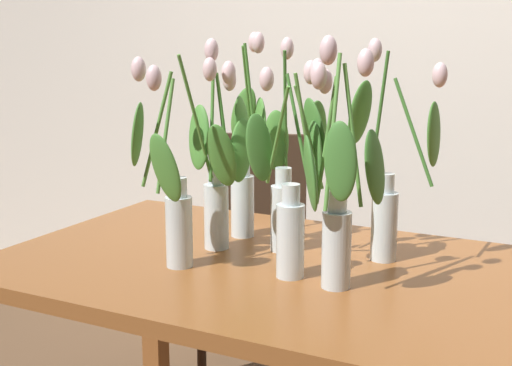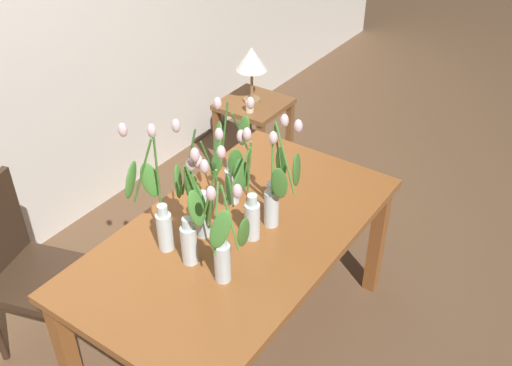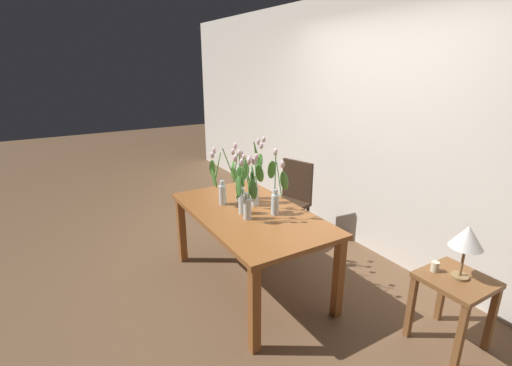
{
  "view_description": "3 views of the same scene",
  "coord_description": "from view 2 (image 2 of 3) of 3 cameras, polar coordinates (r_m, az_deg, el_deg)",
  "views": [
    {
      "loc": [
        0.64,
        -1.53,
        1.3
      ],
      "look_at": [
        -0.1,
        -0.07,
        0.96
      ],
      "focal_mm": 48.01,
      "sensor_mm": 36.0,
      "label": 1
    },
    {
      "loc": [
        -1.62,
        -1.21,
        2.42
      ],
      "look_at": [
        0.1,
        -0.03,
        0.96
      ],
      "focal_mm": 40.62,
      "sensor_mm": 36.0,
      "label": 2
    },
    {
      "loc": [
        2.59,
        -1.47,
        1.99
      ],
      "look_at": [
        0.06,
        0.03,
        1.02
      ],
      "focal_mm": 25.64,
      "sensor_mm": 36.0,
      "label": 3
    }
  ],
  "objects": [
    {
      "name": "dining_chair",
      "position": [
        3.01,
        -22.36,
        -7.28
      ],
      "size": [
        0.5,
        0.5,
        0.93
      ],
      "color": "#382619",
      "rests_on": "ground"
    },
    {
      "name": "side_table",
      "position": [
        4.17,
        -0.21,
        6.56
      ],
      "size": [
        0.44,
        0.44,
        0.55
      ],
      "color": "brown",
      "rests_on": "ground"
    },
    {
      "name": "tulip_vase_2",
      "position": [
        2.7,
        -2.38,
        1.57
      ],
      "size": [
        0.26,
        0.11,
        0.57
      ],
      "color": "silver",
      "rests_on": "dining_table"
    },
    {
      "name": "tulip_vase_0",
      "position": [
        2.46,
        -9.73,
        -2.73
      ],
      "size": [
        0.17,
        0.19,
        0.59
      ],
      "color": "silver",
      "rests_on": "dining_table"
    },
    {
      "name": "dining_table",
      "position": [
        2.69,
        -1.7,
        -6.21
      ],
      "size": [
        1.6,
        0.9,
        0.74
      ],
      "color": "brown",
      "rests_on": "ground"
    },
    {
      "name": "tulip_vase_1",
      "position": [
        2.37,
        -6.17,
        -3.84
      ],
      "size": [
        0.15,
        0.18,
        0.52
      ],
      "color": "silver",
      "rests_on": "dining_table"
    },
    {
      "name": "tulip_vase_6",
      "position": [
        2.48,
        -1.05,
        -1.56
      ],
      "size": [
        0.22,
        0.16,
        0.52
      ],
      "color": "silver",
      "rests_on": "dining_table"
    },
    {
      "name": "tulip_vase_3",
      "position": [
        2.26,
        -3.49,
        -5.8
      ],
      "size": [
        0.2,
        0.26,
        0.57
      ],
      "color": "silver",
      "rests_on": "dining_table"
    },
    {
      "name": "tulip_vase_4",
      "position": [
        2.51,
        -5.38,
        -1.67
      ],
      "size": [
        0.22,
        0.17,
        0.57
      ],
      "color": "silver",
      "rests_on": "dining_table"
    },
    {
      "name": "ground_plane",
      "position": [
        3.15,
        -1.5,
        -15.12
      ],
      "size": [
        18.0,
        18.0,
        0.0
      ],
      "primitive_type": "plane",
      "color": "brown"
    },
    {
      "name": "tulip_vase_5",
      "position": [
        2.54,
        2.1,
        -0.56
      ],
      "size": [
        0.19,
        0.18,
        0.57
      ],
      "color": "silver",
      "rests_on": "dining_table"
    },
    {
      "name": "table_lamp",
      "position": [
        4.0,
        -0.43,
        12.01
      ],
      "size": [
        0.22,
        0.22,
        0.4
      ],
      "color": "olive",
      "rests_on": "side_table"
    },
    {
      "name": "pillar_candle",
      "position": [
        3.97,
        -0.63,
        7.53
      ],
      "size": [
        0.06,
        0.06,
        0.07
      ],
      "primitive_type": "cylinder",
      "color": "beige",
      "rests_on": "side_table"
    }
  ]
}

